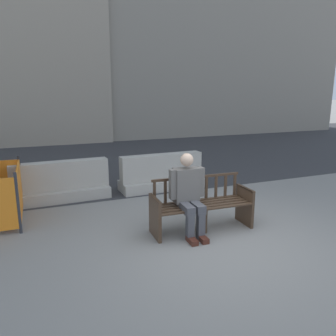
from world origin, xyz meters
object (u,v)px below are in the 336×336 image
Objects in this scene: seated_person at (188,193)px; street_bench at (201,207)px; jersey_barrier_centre at (162,175)px; jersey_barrier_left at (61,184)px.

street_bench is at bearing 9.86° from seated_person.
seated_person is 2.64m from jersey_barrier_centre.
jersey_barrier_centre is (0.53, 2.57, -0.35)m from seated_person.
seated_person is (-0.27, -0.05, 0.29)m from street_bench.
seated_person is 0.65× the size of jersey_barrier_centre.
street_bench reaches higher than jersey_barrier_left.
street_bench is 0.84× the size of jersey_barrier_centre.
street_bench is 3.26m from jersey_barrier_left.
seated_person reaches higher than jersey_barrier_left.
jersey_barrier_centre is (0.26, 2.52, -0.06)m from street_bench.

